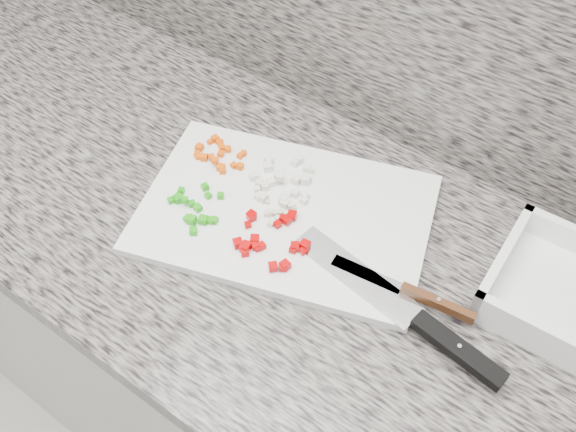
# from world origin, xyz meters

# --- Properties ---
(cabinet) EXTENTS (3.92, 0.62, 0.86)m
(cabinet) POSITION_xyz_m (0.00, 1.44, 0.43)
(cabinet) COLOR silver
(cabinet) RESTS_ON ground
(countertop) EXTENTS (3.96, 0.64, 0.04)m
(countertop) POSITION_xyz_m (0.00, 1.44, 0.88)
(countertop) COLOR slate
(countertop) RESTS_ON cabinet
(cutting_board) EXTENTS (0.53, 0.43, 0.02)m
(cutting_board) POSITION_xyz_m (-0.01, 1.47, 0.91)
(cutting_board) COLOR silver
(cutting_board) RESTS_ON countertop
(carrot_pile) EXTENTS (0.10, 0.07, 0.02)m
(carrot_pile) POSITION_xyz_m (-0.17, 1.50, 0.92)
(carrot_pile) COLOR #D94B04
(carrot_pile) RESTS_ON cutting_board
(onion_pile) EXTENTS (0.11, 0.12, 0.02)m
(onion_pile) POSITION_xyz_m (-0.04, 1.51, 0.92)
(onion_pile) COLOR silver
(onion_pile) RESTS_ON cutting_board
(green_pepper_pile) EXTENTS (0.10, 0.10, 0.02)m
(green_pepper_pile) POSITION_xyz_m (-0.13, 1.39, 0.92)
(green_pepper_pile) COLOR #1D950D
(green_pepper_pile) RESTS_ON cutting_board
(red_pepper_pile) EXTENTS (0.12, 0.12, 0.01)m
(red_pepper_pile) POSITION_xyz_m (0.01, 1.40, 0.92)
(red_pepper_pile) COLOR #A70203
(red_pepper_pile) RESTS_ON cutting_board
(garlic_pile) EXTENTS (0.06, 0.06, 0.01)m
(garlic_pile) POSITION_xyz_m (-0.01, 1.46, 0.92)
(garlic_pile) COLOR beige
(garlic_pile) RESTS_ON cutting_board
(chef_knife) EXTENTS (0.36, 0.09, 0.02)m
(chef_knife) POSITION_xyz_m (0.26, 1.41, 0.92)
(chef_knife) COLOR white
(chef_knife) RESTS_ON cutting_board
(paring_knife) EXTENTS (0.22, 0.04, 0.02)m
(paring_knife) POSITION_xyz_m (0.24, 1.45, 0.92)
(paring_knife) COLOR white
(paring_knife) RESTS_ON cutting_board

